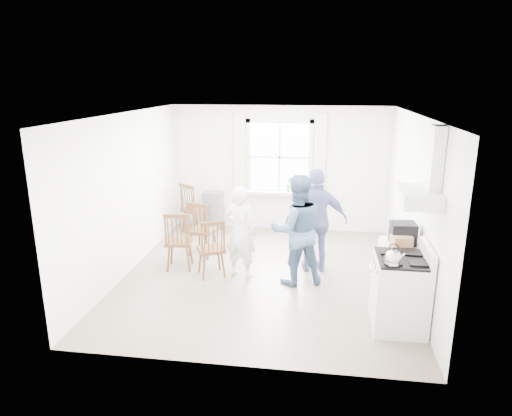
{
  "coord_description": "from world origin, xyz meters",
  "views": [
    {
      "loc": [
        0.84,
        -6.86,
        3.09
      ],
      "look_at": [
        -0.17,
        0.2,
        1.08
      ],
      "focal_mm": 32.0,
      "sensor_mm": 36.0,
      "label": 1
    }
  ],
  "objects": [
    {
      "name": "room_shell",
      "position": [
        0.0,
        0.0,
        1.3
      ],
      "size": [
        4.62,
        5.12,
        2.64
      ],
      "color": "gray",
      "rests_on": "ground"
    },
    {
      "name": "window_assembly",
      "position": [
        0.0,
        2.45,
        1.46
      ],
      "size": [
        1.88,
        0.24,
        1.7
      ],
      "color": "white",
      "rests_on": "room_shell"
    },
    {
      "name": "range_hood",
      "position": [
        2.07,
        -1.35,
        1.9
      ],
      "size": [
        0.45,
        0.76,
        0.94
      ],
      "color": "silver",
      "rests_on": "room_shell"
    },
    {
      "name": "shelf_unit",
      "position": [
        -1.4,
        2.33,
        0.4
      ],
      "size": [
        0.4,
        0.3,
        0.8
      ],
      "primitive_type": "cube",
      "color": "gray",
      "rests_on": "ground"
    },
    {
      "name": "gas_stove",
      "position": [
        1.91,
        -1.35,
        0.48
      ],
      "size": [
        0.68,
        0.76,
        1.12
      ],
      "color": "white",
      "rests_on": "ground"
    },
    {
      "name": "kettle",
      "position": [
        1.75,
        -1.62,
        1.04
      ],
      "size": [
        0.2,
        0.2,
        0.28
      ],
      "color": "silver",
      "rests_on": "gas_stove"
    },
    {
      "name": "low_cabinet",
      "position": [
        1.98,
        -0.65,
        0.45
      ],
      "size": [
        0.5,
        0.55,
        0.9
      ],
      "primitive_type": "cube",
      "color": "silver",
      "rests_on": "ground"
    },
    {
      "name": "stereo_stack",
      "position": [
        2.01,
        -0.68,
        1.05
      ],
      "size": [
        0.35,
        0.32,
        0.3
      ],
      "color": "black",
      "rests_on": "low_cabinet"
    },
    {
      "name": "cardboard_box",
      "position": [
        1.97,
        -0.84,
        0.98
      ],
      "size": [
        0.3,
        0.24,
        0.17
      ],
      "primitive_type": "cube",
      "rotation": [
        0.0,
        0.0,
        0.26
      ],
      "color": "#AB7452",
      "rests_on": "low_cabinet"
    },
    {
      "name": "windsor_chair_a",
      "position": [
        -1.45,
        0.0,
        0.62
      ],
      "size": [
        0.48,
        0.48,
        1.01
      ],
      "color": "#4A2B18",
      "rests_on": "ground"
    },
    {
      "name": "windsor_chair_b",
      "position": [
        -1.25,
        0.63,
        0.63
      ],
      "size": [
        0.53,
        0.53,
        1.04
      ],
      "color": "#4A2B18",
      "rests_on": "ground"
    },
    {
      "name": "windsor_chair_c",
      "position": [
        -0.81,
        -0.21,
        0.6
      ],
      "size": [
        0.55,
        0.54,
        0.98
      ],
      "color": "#4A2B18",
      "rests_on": "ground"
    },
    {
      "name": "person_left",
      "position": [
        -0.38,
        -0.1,
        0.76
      ],
      "size": [
        0.69,
        0.69,
        1.51
      ],
      "primitive_type": "imported",
      "rotation": [
        0.0,
        0.0,
        2.84
      ],
      "color": "white",
      "rests_on": "ground"
    },
    {
      "name": "person_mid",
      "position": [
        0.52,
        -0.2,
        0.87
      ],
      "size": [
        1.07,
        1.07,
        1.74
      ],
      "primitive_type": "imported",
      "rotation": [
        0.0,
        0.0,
        3.47
      ],
      "color": "#466083",
      "rests_on": "ground"
    },
    {
      "name": "person_right",
      "position": [
        0.82,
        0.34,
        0.87
      ],
      "size": [
        1.14,
        1.14,
        1.73
      ],
      "primitive_type": "imported",
      "rotation": [
        0.0,
        0.0,
        3.27
      ],
      "color": "navy",
      "rests_on": "ground"
    },
    {
      "name": "potted_plant",
      "position": [
        0.23,
        2.36,
        1.0
      ],
      "size": [
        0.17,
        0.17,
        0.31
      ],
      "primitive_type": "imported",
      "rotation": [
        0.0,
        0.0,
        0.03
      ],
      "color": "#2E6930",
      "rests_on": "window_assembly"
    },
    {
      "name": "windsor_chair_d",
      "position": [
        -1.78,
        1.91,
        0.65
      ],
      "size": [
        0.61,
        0.61,
        1.06
      ],
      "color": "#4A2B18",
      "rests_on": "ground"
    }
  ]
}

